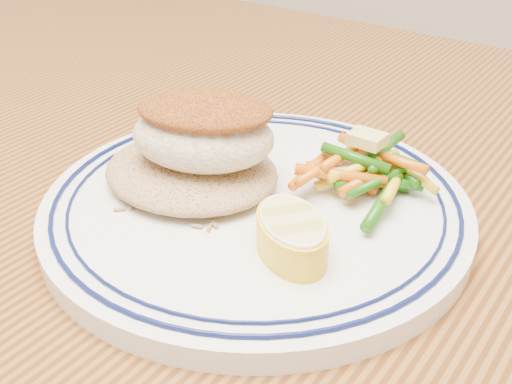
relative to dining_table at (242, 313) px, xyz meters
The scene contains 7 objects.
dining_table is the anchor object (origin of this frame).
plate 0.11m from the dining_table, 19.71° to the right, with size 0.28×0.28×0.02m.
rice_pilaf 0.13m from the dining_table, 154.79° to the right, with size 0.12×0.11×0.02m, color #96714B.
fish_fillet 0.15m from the dining_table, 150.66° to the right, with size 0.11×0.10×0.05m.
vegetable_pile 0.15m from the dining_table, 35.07° to the left, with size 0.10×0.10×0.03m.
butter_pat 0.17m from the dining_table, 39.42° to the left, with size 0.02×0.02×0.01m, color #DCC66B.
lemon_wedge 0.15m from the dining_table, 32.19° to the right, with size 0.08×0.08×0.02m.
Camera 1 is at (0.23, -0.30, 0.98)m, focal length 45.00 mm.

